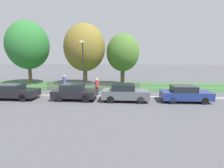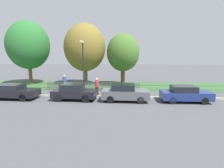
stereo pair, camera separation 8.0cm
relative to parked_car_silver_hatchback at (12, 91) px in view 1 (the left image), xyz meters
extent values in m
plane|color=#4C4C51|center=(6.47, 1.21, -0.69)|extent=(120.00, 120.00, 0.00)
cube|color=#B2ADA3|center=(6.47, 1.31, -0.63)|extent=(38.22, 0.20, 0.12)
cube|color=#33602D|center=(6.47, 7.49, -0.69)|extent=(38.22, 6.54, 0.01)
cube|color=#4C4C51|center=(6.47, 4.25, -0.43)|extent=(38.22, 0.03, 0.05)
cube|color=#4C4C51|center=(6.47, 4.25, -0.01)|extent=(38.22, 0.03, 0.05)
cube|color=#4C4C51|center=(1.32, 4.22, -0.22)|extent=(0.06, 0.03, 0.95)
cube|color=#4C4C51|center=(1.45, 4.22, -0.22)|extent=(0.06, 0.03, 0.95)
cube|color=#4C4C51|center=(1.58, 4.22, -0.22)|extent=(0.06, 0.03, 0.95)
cube|color=#4C4C51|center=(1.71, 4.22, -0.22)|extent=(0.06, 0.03, 0.95)
cube|color=#4C4C51|center=(1.84, 4.22, -0.22)|extent=(0.06, 0.03, 0.95)
cube|color=#4C4C51|center=(1.97, 4.22, -0.22)|extent=(0.06, 0.03, 0.95)
cube|color=#4C4C51|center=(2.10, 4.22, -0.22)|extent=(0.06, 0.03, 0.95)
cube|color=#4C4C51|center=(2.23, 4.22, -0.22)|extent=(0.06, 0.03, 0.95)
cube|color=#4C4C51|center=(2.36, 4.22, -0.22)|extent=(0.06, 0.03, 0.95)
cube|color=#4C4C51|center=(2.49, 4.22, -0.22)|extent=(0.06, 0.03, 0.95)
cube|color=#4C4C51|center=(2.62, 4.22, -0.22)|extent=(0.06, 0.03, 0.95)
cube|color=#4C4C51|center=(2.75, 4.22, -0.22)|extent=(0.06, 0.03, 0.95)
cube|color=#4C4C51|center=(2.88, 4.22, -0.22)|extent=(0.06, 0.03, 0.95)
cube|color=#4C4C51|center=(3.01, 4.22, -0.22)|extent=(0.06, 0.03, 0.95)
cube|color=#4C4C51|center=(3.14, 4.22, -0.22)|extent=(0.06, 0.03, 0.95)
cube|color=#4C4C51|center=(3.27, 4.22, -0.22)|extent=(0.06, 0.03, 0.95)
cube|color=#4C4C51|center=(3.40, 4.22, -0.22)|extent=(0.06, 0.03, 0.95)
cube|color=#4C4C51|center=(3.54, 4.22, -0.22)|extent=(0.06, 0.03, 0.95)
cube|color=#4C4C51|center=(3.67, 4.22, -0.22)|extent=(0.06, 0.03, 0.95)
cube|color=#4C4C51|center=(3.80, 4.22, -0.22)|extent=(0.06, 0.03, 0.95)
cube|color=#4C4C51|center=(3.93, 4.22, -0.22)|extent=(0.06, 0.03, 0.95)
cube|color=#4C4C51|center=(4.06, 4.22, -0.22)|extent=(0.06, 0.03, 0.95)
cube|color=#4C4C51|center=(4.19, 4.22, -0.22)|extent=(0.06, 0.03, 0.95)
cube|color=#4C4C51|center=(4.32, 4.22, -0.22)|extent=(0.06, 0.03, 0.95)
cube|color=#4C4C51|center=(4.45, 4.22, -0.22)|extent=(0.06, 0.03, 0.95)
cube|color=#4C4C51|center=(4.58, 4.22, -0.22)|extent=(0.06, 0.03, 0.95)
cube|color=#4C4C51|center=(4.71, 4.22, -0.22)|extent=(0.06, 0.03, 0.95)
cube|color=#4C4C51|center=(4.84, 4.22, -0.22)|extent=(0.06, 0.03, 0.95)
cube|color=#4C4C51|center=(4.97, 4.22, -0.22)|extent=(0.06, 0.03, 0.95)
cube|color=#4C4C51|center=(5.10, 4.22, -0.22)|extent=(0.06, 0.03, 0.95)
cube|color=#4C4C51|center=(5.23, 4.22, -0.22)|extent=(0.06, 0.03, 0.95)
cube|color=#4C4C51|center=(5.36, 4.22, -0.22)|extent=(0.06, 0.03, 0.95)
cube|color=#4C4C51|center=(5.49, 4.22, -0.22)|extent=(0.06, 0.03, 0.95)
cube|color=#4C4C51|center=(5.62, 4.22, -0.22)|extent=(0.06, 0.03, 0.95)
cube|color=#4C4C51|center=(5.75, 4.22, -0.22)|extent=(0.06, 0.03, 0.95)
cube|color=#4C4C51|center=(5.88, 4.22, -0.22)|extent=(0.06, 0.03, 0.95)
cube|color=#4C4C51|center=(6.01, 4.22, -0.22)|extent=(0.06, 0.03, 0.95)
cube|color=#4C4C51|center=(6.14, 4.22, -0.22)|extent=(0.06, 0.03, 0.95)
cube|color=#4C4C51|center=(6.27, 4.22, -0.22)|extent=(0.06, 0.03, 0.95)
cube|color=#4C4C51|center=(6.40, 4.22, -0.22)|extent=(0.06, 0.03, 0.95)
cube|color=#4C4C51|center=(6.53, 4.22, -0.22)|extent=(0.06, 0.03, 0.95)
cube|color=#4C4C51|center=(6.66, 4.22, -0.22)|extent=(0.06, 0.03, 0.95)
cube|color=#4C4C51|center=(6.79, 4.22, -0.22)|extent=(0.06, 0.03, 0.95)
cube|color=#4C4C51|center=(6.92, 4.22, -0.22)|extent=(0.06, 0.03, 0.95)
cube|color=#4C4C51|center=(7.06, 4.22, -0.22)|extent=(0.06, 0.03, 0.95)
cube|color=#4C4C51|center=(7.19, 4.22, -0.22)|extent=(0.06, 0.03, 0.95)
cube|color=#4C4C51|center=(7.32, 4.22, -0.22)|extent=(0.06, 0.03, 0.95)
cube|color=#4C4C51|center=(7.45, 4.22, -0.22)|extent=(0.06, 0.03, 0.95)
cube|color=#4C4C51|center=(7.58, 4.22, -0.22)|extent=(0.06, 0.03, 0.95)
cube|color=#4C4C51|center=(7.71, 4.22, -0.22)|extent=(0.06, 0.03, 0.95)
cube|color=#4C4C51|center=(7.84, 4.22, -0.22)|extent=(0.06, 0.03, 0.95)
cube|color=#4C4C51|center=(7.97, 4.22, -0.22)|extent=(0.06, 0.03, 0.95)
cube|color=#4C4C51|center=(8.10, 4.22, -0.22)|extent=(0.06, 0.03, 0.95)
cube|color=#4C4C51|center=(8.23, 4.22, -0.22)|extent=(0.06, 0.03, 0.95)
cube|color=#4C4C51|center=(8.36, 4.22, -0.22)|extent=(0.06, 0.03, 0.95)
cube|color=#4C4C51|center=(8.49, 4.22, -0.22)|extent=(0.06, 0.03, 0.95)
cube|color=#4C4C51|center=(8.62, 4.22, -0.22)|extent=(0.06, 0.03, 0.95)
cube|color=#4C4C51|center=(8.75, 4.22, -0.22)|extent=(0.06, 0.03, 0.95)
cube|color=#4C4C51|center=(8.88, 4.22, -0.22)|extent=(0.06, 0.03, 0.95)
cube|color=#4C4C51|center=(9.01, 4.22, -0.22)|extent=(0.06, 0.03, 0.95)
cube|color=#4C4C51|center=(9.14, 4.22, -0.22)|extent=(0.06, 0.03, 0.95)
cube|color=#4C4C51|center=(9.27, 4.22, -0.22)|extent=(0.06, 0.03, 0.95)
cube|color=#4C4C51|center=(9.40, 4.22, -0.22)|extent=(0.06, 0.03, 0.95)
cube|color=#4C4C51|center=(9.53, 4.22, -0.22)|extent=(0.06, 0.03, 0.95)
cube|color=#4C4C51|center=(9.66, 4.22, -0.22)|extent=(0.06, 0.03, 0.95)
cube|color=#4C4C51|center=(9.79, 4.22, -0.22)|extent=(0.06, 0.03, 0.95)
cube|color=#4C4C51|center=(9.92, 4.22, -0.22)|extent=(0.06, 0.03, 0.95)
cube|color=#4C4C51|center=(10.05, 4.22, -0.22)|extent=(0.06, 0.03, 0.95)
cube|color=#4C4C51|center=(10.18, 4.22, -0.22)|extent=(0.06, 0.03, 0.95)
cube|color=#4C4C51|center=(10.31, 4.22, -0.22)|extent=(0.06, 0.03, 0.95)
cube|color=#4C4C51|center=(10.44, 4.22, -0.22)|extent=(0.06, 0.03, 0.95)
cube|color=#4C4C51|center=(10.58, 4.22, -0.22)|extent=(0.06, 0.03, 0.95)
cube|color=#4C4C51|center=(10.71, 4.22, -0.22)|extent=(0.06, 0.03, 0.95)
cube|color=#4C4C51|center=(10.84, 4.22, -0.22)|extent=(0.06, 0.03, 0.95)
cube|color=#4C4C51|center=(10.97, 4.22, -0.22)|extent=(0.06, 0.03, 0.95)
cube|color=#4C4C51|center=(11.10, 4.22, -0.22)|extent=(0.06, 0.03, 0.95)
cube|color=#4C4C51|center=(11.23, 4.22, -0.22)|extent=(0.06, 0.03, 0.95)
cube|color=#4C4C51|center=(11.36, 4.22, -0.22)|extent=(0.06, 0.03, 0.95)
cube|color=#4C4C51|center=(11.49, 4.22, -0.22)|extent=(0.06, 0.03, 0.95)
cube|color=#4C4C51|center=(11.62, 4.22, -0.22)|extent=(0.06, 0.03, 0.95)
cube|color=black|center=(0.05, 0.00, -0.11)|extent=(4.37, 1.79, 0.61)
cube|color=black|center=(-0.17, 0.00, 0.42)|extent=(2.10, 1.59, 0.45)
cylinder|color=black|center=(1.41, 0.80, -0.37)|extent=(0.65, 0.14, 0.65)
cylinder|color=black|center=(1.39, -0.82, -0.37)|extent=(0.65, 0.14, 0.65)
cylinder|color=black|center=(-1.29, 0.82, -0.37)|extent=(0.65, 0.14, 0.65)
cube|color=black|center=(5.65, 0.10, -0.11)|extent=(3.83, 1.89, 0.59)
cube|color=black|center=(5.46, 0.11, 0.46)|extent=(1.87, 1.65, 0.55)
cylinder|color=black|center=(6.85, 0.87, -0.35)|extent=(0.68, 0.16, 0.68)
cylinder|color=black|center=(6.80, -0.75, -0.35)|extent=(0.68, 0.16, 0.68)
cylinder|color=black|center=(4.51, 0.95, -0.35)|extent=(0.68, 0.16, 0.68)
cylinder|color=black|center=(4.46, -0.67, -0.35)|extent=(0.68, 0.16, 0.68)
cube|color=#51565B|center=(10.08, -0.01, -0.08)|extent=(3.96, 1.72, 0.71)
cube|color=black|center=(9.88, -0.01, 0.53)|extent=(1.91, 1.53, 0.51)
cylinder|color=black|center=(11.31, 0.75, -0.39)|extent=(0.62, 0.15, 0.61)
cylinder|color=black|center=(11.30, -0.80, -0.39)|extent=(0.62, 0.15, 0.61)
cylinder|color=black|center=(8.86, 0.77, -0.39)|extent=(0.62, 0.15, 0.61)
cylinder|color=black|center=(8.85, -0.78, -0.39)|extent=(0.62, 0.15, 0.61)
cube|color=navy|center=(15.12, 0.09, -0.12)|extent=(4.07, 1.69, 0.65)
cube|color=black|center=(14.92, 0.09, 0.45)|extent=(1.96, 1.50, 0.48)
cylinder|color=black|center=(16.37, 0.86, -0.40)|extent=(0.58, 0.15, 0.58)
cylinder|color=black|center=(16.39, -0.64, -0.40)|extent=(0.58, 0.15, 0.58)
cylinder|color=black|center=(13.86, 0.82, -0.40)|extent=(0.58, 0.15, 0.58)
cylinder|color=black|center=(13.88, -0.67, -0.40)|extent=(0.58, 0.15, 0.58)
cylinder|color=black|center=(10.63, 2.71, -0.41)|extent=(0.57, 0.10, 0.57)
cylinder|color=black|center=(9.28, 2.72, -0.41)|extent=(0.57, 0.10, 0.57)
ellipsoid|color=black|center=(9.95, 2.72, -0.07)|extent=(1.79, 0.76, 0.80)
ellipsoid|color=black|center=(10.37, 2.71, 0.15)|extent=(0.42, 0.94, 0.37)
cylinder|color=brown|center=(-2.64, 7.86, 1.04)|extent=(0.45, 0.45, 3.47)
ellipsoid|color=#286B2D|center=(-2.64, 7.86, 4.49)|extent=(5.42, 5.42, 6.23)
cylinder|color=brown|center=(4.82, 8.03, 0.91)|extent=(0.54, 0.54, 3.20)
ellipsoid|color=olive|center=(4.82, 8.03, 4.18)|extent=(5.31, 5.31, 6.11)
cylinder|color=brown|center=(9.75, 7.77, 0.77)|extent=(0.52, 0.52, 2.93)
ellipsoid|color=#426B28|center=(9.75, 7.77, 3.54)|extent=(4.10, 4.10, 4.72)
cylinder|color=slate|center=(3.75, 3.18, -0.24)|extent=(0.17, 0.17, 0.90)
cylinder|color=slate|center=(3.69, 2.92, -0.24)|extent=(0.17, 0.17, 0.90)
cylinder|color=#334C93|center=(3.72, 3.05, 0.57)|extent=(0.45, 0.45, 0.71)
sphere|color=tan|center=(3.72, 3.05, 1.04)|extent=(0.24, 0.24, 0.24)
cylinder|color=black|center=(7.22, 2.12, -0.29)|extent=(0.15, 0.15, 0.82)
cylinder|color=black|center=(7.39, 1.96, -0.29)|extent=(0.15, 0.15, 0.82)
cylinder|color=#B73338|center=(7.31, 2.04, 0.44)|extent=(0.48, 0.48, 0.65)
sphere|color=tan|center=(7.31, 2.04, 0.88)|extent=(0.22, 0.22, 0.22)
cylinder|color=black|center=(6.02, 1.96, 1.82)|extent=(0.11, 0.11, 5.03)
cube|color=beige|center=(6.02, 1.61, 4.43)|extent=(0.20, 0.76, 0.18)
camera|label=1|loc=(9.94, -14.60, 3.19)|focal=28.00mm
camera|label=2|loc=(10.02, -14.60, 3.19)|focal=28.00mm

